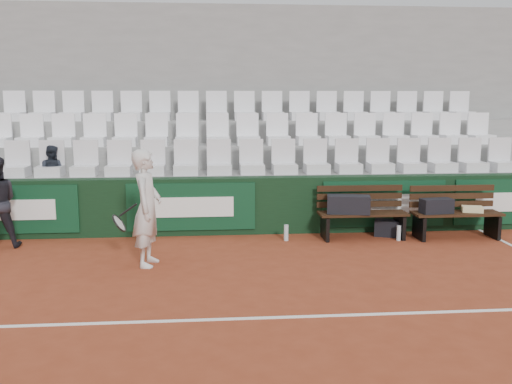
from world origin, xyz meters
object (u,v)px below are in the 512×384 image
at_px(water_bottle_near, 286,233).
at_px(spectator_c, 50,148).
at_px(bench_right, 456,225).
at_px(tennis_player, 147,208).
at_px(sports_bag_ground, 388,228).
at_px(water_bottle_far, 399,233).
at_px(bench_left, 362,225).
at_px(sports_bag_left, 348,204).
at_px(sports_bag_right, 437,206).

height_order(water_bottle_near, spectator_c, spectator_c).
xyz_separation_m(bench_right, spectator_c, (-7.00, 1.19, 1.27)).
height_order(bench_right, tennis_player, tennis_player).
height_order(sports_bag_ground, water_bottle_far, sports_bag_ground).
relative_size(bench_left, water_bottle_far, 5.82).
distance_m(bench_left, water_bottle_far, 0.61).
bearing_deg(water_bottle_far, spectator_c, 168.02).
xyz_separation_m(water_bottle_far, tennis_player, (-4.06, -1.08, 0.70)).
bearing_deg(water_bottle_near, spectator_c, 164.73).
xyz_separation_m(sports_bag_left, water_bottle_near, (-1.06, -0.00, -0.47)).
relative_size(bench_left, spectator_c, 1.51).
xyz_separation_m(bench_left, tennis_player, (-3.49, -1.28, 0.61)).
relative_size(sports_bag_ground, water_bottle_far, 1.78).
relative_size(sports_bag_right, water_bottle_near, 1.95).
relative_size(sports_bag_left, sports_bag_ground, 1.55).
bearing_deg(sports_bag_ground, water_bottle_far, -77.14).
height_order(water_bottle_near, tennis_player, tennis_player).
xyz_separation_m(water_bottle_far, spectator_c, (-5.97, 1.27, 1.37)).
xyz_separation_m(bench_right, tennis_player, (-5.09, -1.15, 0.61)).
bearing_deg(water_bottle_far, sports_bag_right, 3.88).
xyz_separation_m(water_bottle_near, spectator_c, (-4.08, 1.11, 1.36)).
height_order(sports_bag_right, water_bottle_far, sports_bag_right).
height_order(bench_right, sports_bag_left, sports_bag_left).
xyz_separation_m(bench_left, water_bottle_far, (0.57, -0.20, -0.10)).
bearing_deg(sports_bag_ground, bench_right, -12.66).
bearing_deg(spectator_c, bench_right, -175.84).
distance_m(bench_right, sports_bag_left, 1.90).
bearing_deg(sports_bag_left, bench_left, 8.90).
height_order(bench_right, water_bottle_far, bench_right).
relative_size(sports_bag_right, sports_bag_ground, 1.16).
distance_m(bench_left, sports_bag_left, 0.46).
distance_m(sports_bag_left, water_bottle_near, 1.15).
height_order(bench_left, spectator_c, spectator_c).
distance_m(bench_left, spectator_c, 5.64).
bearing_deg(bench_left, spectator_c, 168.82).
distance_m(sports_bag_left, sports_bag_ground, 0.91).
bearing_deg(sports_bag_left, water_bottle_near, -179.74).
bearing_deg(sports_bag_ground, water_bottle_near, -174.63).
bearing_deg(tennis_player, bench_left, 20.09).
bearing_deg(bench_right, sports_bag_ground, 167.34).
bearing_deg(bench_right, sports_bag_right, -175.08).
bearing_deg(sports_bag_right, bench_left, 172.74).
bearing_deg(sports_bag_ground, spectator_c, 170.92).
relative_size(bench_right, spectator_c, 1.51).
height_order(sports_bag_left, spectator_c, spectator_c).
height_order(bench_left, water_bottle_far, bench_left).
bearing_deg(water_bottle_far, tennis_player, -165.16).
bearing_deg(spectator_c, sports_bag_ground, -175.27).
distance_m(bench_left, bench_right, 1.61).
distance_m(sports_bag_left, water_bottle_far, 0.97).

